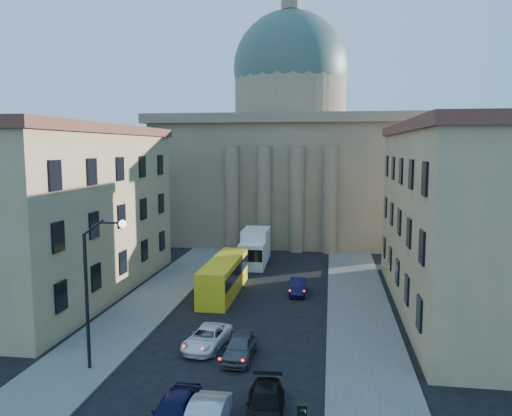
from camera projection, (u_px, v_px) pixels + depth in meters
The scene contains 13 objects.
sidewalk_left at pixel (139, 312), 38.76m from camera, with size 5.00×60.00×0.15m, color #5A5852.
sidewalk_right at pixel (362, 323), 36.24m from camera, with size 5.00×60.00×0.15m, color #5A5852.
church at pixel (289, 154), 72.85m from camera, with size 68.02×28.76×36.60m.
building_left at pixel (60, 210), 43.05m from camera, with size 11.60×26.60×14.70m.
building_right at pixel (475, 218), 38.02m from camera, with size 11.60×26.60×14.70m.
street_lamp at pixel (95, 281), 28.08m from camera, with size 2.62×0.44×8.83m.
car_left_near at pixel (175, 411), 22.83m from camera, with size 1.82×4.52×1.54m, color black.
car_left_mid at pixel (207, 338), 31.96m from camera, with size 2.15×4.67×1.30m, color white.
car_right_mid at pixel (265, 404), 23.72m from camera, with size 1.81×4.45×1.29m, color black.
car_right_far at pixel (240, 347), 30.30m from camera, with size 1.70×4.21×1.44m, color #49494E.
car_right_distant at pixel (298, 286), 43.76m from camera, with size 1.38×3.97×1.31m, color black.
city_bus at pixel (224, 275), 43.79m from camera, with size 2.52×10.69×3.01m.
box_truck at pixel (255, 248), 54.57m from camera, with size 2.84×6.95×3.79m.
Camera 1 is at (6.10, -17.72, 12.78)m, focal length 35.00 mm.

